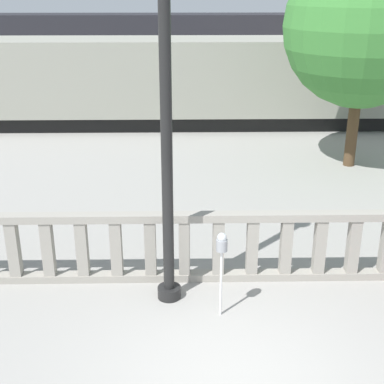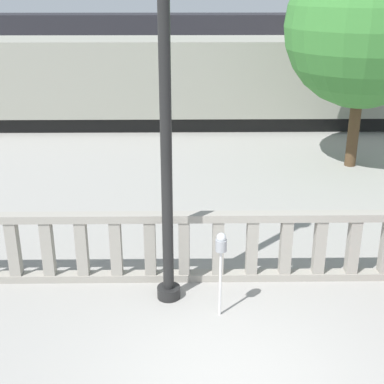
% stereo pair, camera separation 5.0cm
% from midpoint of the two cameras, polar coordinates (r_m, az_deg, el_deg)
% --- Properties ---
extents(ground_plane, '(160.00, 160.00, 0.00)m').
position_cam_midpoint_polar(ground_plane, '(7.82, 4.15, -19.43)').
color(ground_plane, gray).
extents(balustrade, '(16.58, 0.24, 1.33)m').
position_cam_midpoint_polar(balustrade, '(9.71, 2.94, -5.88)').
color(balustrade, gray).
rests_on(balustrade, ground).
extents(lamppost, '(0.40, 0.40, 6.14)m').
position_cam_midpoint_polar(lamppost, '(8.24, -2.66, 8.28)').
color(lamppost, black).
rests_on(lamppost, ground).
extents(parking_meter, '(0.18, 0.18, 1.49)m').
position_cam_midpoint_polar(parking_meter, '(8.45, 3.28, -6.12)').
color(parking_meter, silver).
rests_on(parking_meter, ground).
extents(train_near, '(28.25, 2.67, 3.83)m').
position_cam_midpoint_polar(train_near, '(20.48, -5.68, 11.70)').
color(train_near, black).
rests_on(train_near, ground).
extents(train_far, '(28.35, 3.17, 3.83)m').
position_cam_midpoint_polar(train_far, '(37.36, 1.90, 16.13)').
color(train_far, black).
rests_on(train_far, ground).
extents(tree_left, '(4.43, 4.43, 6.20)m').
position_cam_midpoint_polar(tree_left, '(16.03, 18.08, 16.35)').
color(tree_left, '#4C3823').
rests_on(tree_left, ground).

